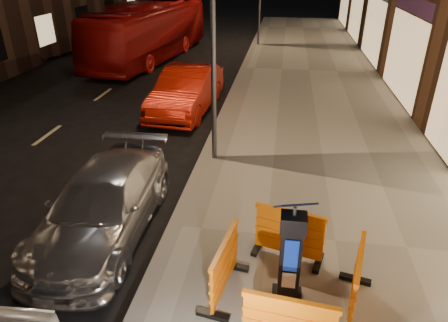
# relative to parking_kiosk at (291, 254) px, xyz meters

# --- Properties ---
(ground_plane) EXTENTS (120.00, 120.00, 0.00)m
(ground_plane) POSITION_rel_parking_kiosk_xyz_m (-2.14, 1.51, -0.99)
(ground_plane) COLOR black
(ground_plane) RESTS_ON ground
(sidewalk) EXTENTS (6.00, 60.00, 0.15)m
(sidewalk) POSITION_rel_parking_kiosk_xyz_m (0.86, 1.51, -0.92)
(sidewalk) COLOR gray
(sidewalk) RESTS_ON ground
(kerb) EXTENTS (0.30, 60.00, 0.15)m
(kerb) POSITION_rel_parking_kiosk_xyz_m (-2.14, 1.51, -0.92)
(kerb) COLOR slate
(kerb) RESTS_ON ground
(parking_kiosk) EXTENTS (0.63, 0.63, 1.69)m
(parking_kiosk) POSITION_rel_parking_kiosk_xyz_m (0.00, 0.00, 0.00)
(parking_kiosk) COLOR black
(parking_kiosk) RESTS_ON sidewalk
(barrier_back) EXTENTS (1.29, 0.78, 0.94)m
(barrier_back) POSITION_rel_parking_kiosk_xyz_m (0.00, 0.95, -0.37)
(barrier_back) COLOR orange
(barrier_back) RESTS_ON sidewalk
(barrier_kerbside) EXTENTS (0.69, 1.27, 0.94)m
(barrier_kerbside) POSITION_rel_parking_kiosk_xyz_m (-0.95, 0.00, -0.37)
(barrier_kerbside) COLOR orange
(barrier_kerbside) RESTS_ON sidewalk
(barrier_bldgside) EXTENTS (0.76, 1.29, 0.94)m
(barrier_bldgside) POSITION_rel_parking_kiosk_xyz_m (0.95, 0.00, -0.37)
(barrier_bldgside) COLOR orange
(barrier_bldgside) RESTS_ON sidewalk
(car_silver) EXTENTS (1.80, 4.28, 1.24)m
(car_silver) POSITION_rel_parking_kiosk_xyz_m (-3.46, 1.36, -0.99)
(car_silver) COLOR silver
(car_silver) RESTS_ON ground
(car_red) EXTENTS (1.84, 4.56, 1.47)m
(car_red) POSITION_rel_parking_kiosk_xyz_m (-3.47, 8.18, -0.99)
(car_red) COLOR #A8160A
(car_red) RESTS_ON ground
(bus_doubledecker) EXTENTS (3.55, 10.27, 2.80)m
(bus_doubledecker) POSITION_rel_parking_kiosk_xyz_m (-7.08, 15.56, -0.99)
(bus_doubledecker) COLOR maroon
(bus_doubledecker) RESTS_ON ground
(street_lamp_mid) EXTENTS (0.12, 0.12, 6.00)m
(street_lamp_mid) POSITION_rel_parking_kiosk_xyz_m (-1.89, 4.51, 2.16)
(street_lamp_mid) COLOR #3F3F44
(street_lamp_mid) RESTS_ON sidewalk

